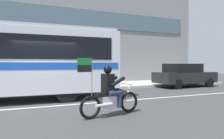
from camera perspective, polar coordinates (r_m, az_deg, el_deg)
name	(u,v)px	position (r m, az deg, el deg)	size (l,w,h in m)	color
ground_plane	(46,104)	(8.62, -18.41, -9.24)	(60.00, 60.00, 0.00)	#3D3D3F
sidewalk_curb	(40,88)	(13.65, -19.95, -4.99)	(28.00, 3.80, 0.15)	#B7B2A8
lane_center_stripe	(47,107)	(8.03, -18.10, -10.00)	(26.60, 0.14, 0.01)	silver
motorcycle_with_rider	(110,94)	(6.23, -0.47, -7.08)	(2.16, 0.77, 1.78)	black
parked_sedan_curbside	(184,75)	(14.98, 19.94, -1.44)	(4.51, 1.97, 1.64)	black
fire_hydrant	(105,80)	(13.57, -2.06, -3.05)	(0.22, 0.30, 0.75)	red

